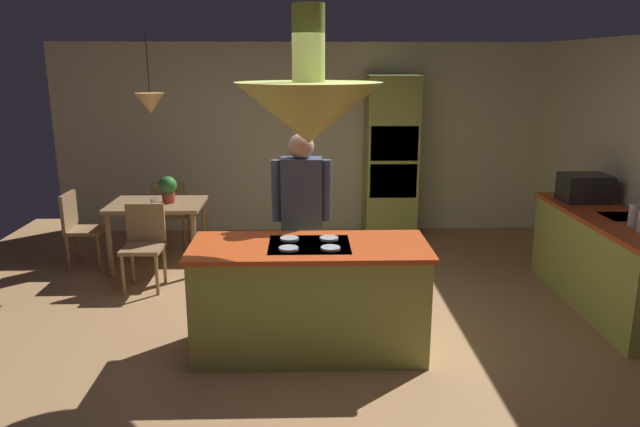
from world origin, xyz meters
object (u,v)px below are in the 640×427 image
Objects in this scene: chair_at_corner at (79,225)px; microwave_on_counter at (585,188)px; canister_sugar at (635,215)px; dining_table at (158,211)px; chair_by_back_wall at (171,210)px; chair_facing_island at (144,240)px; kitchen_island at (310,298)px; cup_on_table at (154,202)px; person_at_island at (302,214)px; oven_tower at (391,158)px; potted_plant_on_table at (168,188)px.

microwave_on_counter is (5.44, -0.68, 0.54)m from chair_at_corner.
dining_table is at bearing 160.15° from canister_sugar.
microwave_on_counter is (4.54, -1.31, 0.54)m from chair_by_back_wall.
microwave_on_counter reaches higher than chair_facing_island.
kitchen_island is at bearing -51.01° from dining_table.
microwave_on_counter is at bearing -8.48° from dining_table.
chair_facing_island is at bearing -90.00° from dining_table.
cup_on_table is (0.01, -0.21, 0.15)m from dining_table.
chair_facing_island is (-1.64, 0.80, -0.47)m from person_at_island.
chair_at_corner is (-0.90, -0.63, 0.00)m from chair_by_back_wall.
chair_by_back_wall is at bearing -169.68° from oven_tower.
oven_tower reaches higher than dining_table.
chair_at_corner reaches higher than dining_table.
person_at_island is 2.04m from cup_on_table.
person_at_island is (1.64, -1.43, 0.33)m from dining_table.
canister_sugar is (2.90, -0.21, 0.02)m from person_at_island.
oven_tower is 3.91m from chair_at_corner.
cup_on_table reaches higher than dining_table.
cup_on_table is at bearing -125.42° from potted_plant_on_table.
microwave_on_counter is at bearing -8.35° from potted_plant_on_table.
canister_sugar reaches higher than kitchen_island.
chair_by_back_wall is 4.38× the size of canister_sugar.
dining_table is 0.61× the size of person_at_island.
kitchen_island is 2.17× the size of chair_facing_island.
chair_facing_island is 9.67× the size of cup_on_table.
person_at_island is 1.95× the size of chair_facing_island.
cup_on_table is at bearing 142.99° from person_at_island.
chair_by_back_wall is 0.80m from potted_plant_on_table.
chair_facing_island is 2.90× the size of potted_plant_on_table.
potted_plant_on_table reaches higher than chair_at_corner.
cup_on_table is at bearing -102.75° from chair_at_corner.
chair_by_back_wall is 1.10m from chair_at_corner.
person_at_island is (-0.06, 0.67, 0.52)m from kitchen_island.
canister_sugar is at bearing -19.85° from dining_table.
oven_tower is at bearing 23.81° from potted_plant_on_table.
potted_plant_on_table is 4.45m from microwave_on_counter.
person_at_island is (-1.16, -2.57, -0.09)m from oven_tower.
chair_at_corner is at bearing 178.28° from potted_plant_on_table.
kitchen_island is at bearing -153.39° from microwave_on_counter.
potted_plant_on_table is (0.14, -0.66, 0.42)m from chair_by_back_wall.
chair_by_back_wall is at bearing -54.77° from chair_at_corner.
dining_table is 0.91m from chair_at_corner.
kitchen_island is 2.17× the size of chair_at_corner.
potted_plant_on_table is 1.51× the size of canister_sugar.
chair_at_corner is (-2.60, 2.10, 0.05)m from kitchen_island.
chair_facing_island is 1.89× the size of microwave_on_counter.
chair_at_corner is at bearing 163.22° from canister_sugar.
kitchen_island reaches higher than chair_facing_island.
chair_by_back_wall is at bearing 153.41° from canister_sugar.
microwave_on_counter reaches higher than chair_at_corner.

